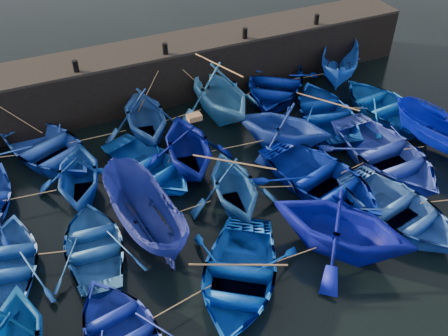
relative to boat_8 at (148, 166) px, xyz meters
name	(u,v)px	position (x,y,z in m)	size (l,w,h in m)	color
ground	(262,236)	(2.58, -4.78, -0.48)	(120.00, 120.00, 0.00)	black
quay_wall	(161,72)	(2.58, 5.72, 0.77)	(26.00, 2.50, 2.50)	black
quay_top	(159,47)	(2.58, 5.72, 2.08)	(26.00, 2.50, 0.12)	black
bollard_1	(76,66)	(-1.42, 4.82, 2.39)	(0.24, 0.24, 0.50)	black
bollard_2	(165,49)	(2.58, 4.82, 2.39)	(0.24, 0.24, 0.50)	black
bollard_3	(245,33)	(6.58, 4.82, 2.39)	(0.24, 0.24, 0.50)	black
bollard_4	(317,19)	(10.58, 4.82, 2.39)	(0.24, 0.24, 0.50)	black
boat_1	(47,149)	(-3.44, 2.75, 0.06)	(3.75, 5.24, 1.09)	blue
boat_2	(145,114)	(0.77, 2.67, 0.65)	(3.69, 4.28, 2.25)	#1D4A91
boat_3	(219,91)	(4.35, 2.88, 0.81)	(4.21, 4.89, 2.57)	#3478C3
boat_4	(275,83)	(7.67, 3.55, 0.11)	(4.08, 5.70, 1.18)	#001272
boat_5	(340,63)	(11.36, 3.41, 0.47)	(1.84, 4.89, 1.89)	#1749B5
boat_7	(79,174)	(-2.63, -0.02, 0.54)	(3.34, 3.87, 2.04)	navy
boat_8	(148,166)	(0.00, 0.00, 0.00)	(3.30, 4.62, 0.96)	#0843B6
boat_9	(188,145)	(1.67, -0.21, 0.66)	(3.73, 4.32, 2.28)	#000972
boat_10	(283,125)	(5.81, -0.43, 0.60)	(3.55, 4.11, 2.16)	#15349A
boat_11	(326,112)	(8.55, 0.35, 0.05)	(3.64, 5.09, 1.06)	navy
boat_12	(383,105)	(11.32, -0.21, 0.03)	(3.49, 4.87, 1.01)	#06459C
boat_13	(6,265)	(-5.62, -2.92, -0.02)	(3.20, 4.47, 0.93)	#174793
boat_14	(95,245)	(-2.87, -3.19, -0.05)	(2.99, 4.18, 0.87)	#1D5298
boat_15	(144,215)	(-1.05, -3.00, 0.46)	(1.83, 4.85, 1.88)	navy
boat_16	(234,185)	(2.34, -2.94, 0.53)	(3.31, 3.84, 2.02)	#174D8E
boat_17	(321,179)	(5.74, -3.58, 0.09)	(3.92, 5.48, 1.14)	#001686
boat_18	(387,154)	(8.98, -3.37, 0.10)	(4.01, 5.61, 1.16)	#2138AA
boat_19	(443,135)	(11.64, -3.55, 0.40)	(1.72, 4.56, 1.77)	#000BA0
boat_21	(122,332)	(-2.90, -6.75, -0.04)	(3.01, 4.21, 0.87)	#12249B
boat_22	(238,276)	(0.87, -6.38, 0.03)	(3.54, 4.95, 1.03)	#0742C6
boat_23	(342,224)	(4.59, -6.42, 0.77)	(4.10, 4.75, 2.50)	#050D94
boat_24	(400,211)	(7.37, -6.16, 0.04)	(3.57, 4.99, 1.03)	blue
wooden_crate	(194,117)	(1.97, -0.21, 1.90)	(0.54, 0.36, 0.21)	brown
mooring_ropes	(201,137)	(2.46, 0.44, 0.41)	(18.31, 11.66, 2.10)	tan
loose_oars	(258,137)	(4.03, -1.52, 1.22)	(9.93, 11.34, 1.60)	#99724C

